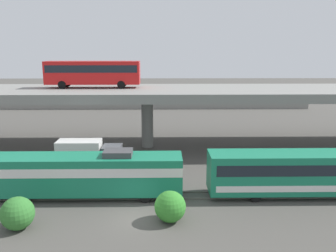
% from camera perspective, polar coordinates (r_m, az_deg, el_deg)
% --- Properties ---
extents(ground_plane, '(260.00, 260.00, 0.00)m').
position_cam_1_polar(ground_plane, '(27.81, -5.02, -14.54)').
color(ground_plane, '#4C4944').
extents(rail_strip_near, '(110.00, 0.12, 0.12)m').
position_cam_1_polar(rail_strip_near, '(30.73, -4.59, -11.69)').
color(rail_strip_near, '#59544C').
rests_on(rail_strip_near, ground_plane).
extents(rail_strip_far, '(110.00, 0.12, 0.12)m').
position_cam_1_polar(rail_strip_far, '(32.06, -4.43, -10.63)').
color(rail_strip_far, '#59544C').
rests_on(rail_strip_far, ground_plane).
extents(train_locomotive, '(17.60, 3.04, 4.18)m').
position_cam_1_polar(train_locomotive, '(31.44, -14.64, -7.32)').
color(train_locomotive, '#197A56').
rests_on(train_locomotive, ground_plane).
extents(train_coach_lead, '(21.86, 3.04, 3.86)m').
position_cam_1_polar(train_coach_lead, '(34.00, 25.32, -6.67)').
color(train_coach_lead, '#197A56').
rests_on(train_coach_lead, ground_plane).
extents(highway_overpass, '(96.00, 12.36, 7.63)m').
position_cam_1_polar(highway_overpass, '(45.13, -3.42, 5.21)').
color(highway_overpass, gray).
rests_on(highway_overpass, ground_plane).
extents(transit_bus_on_overpass, '(12.00, 2.68, 3.40)m').
position_cam_1_polar(transit_bus_on_overpass, '(46.80, -12.07, 8.58)').
color(transit_bus_on_overpass, red).
rests_on(transit_bus_on_overpass, highway_overpass).
extents(service_truck_east, '(6.80, 2.46, 3.04)m').
position_cam_1_polar(service_truck_east, '(38.83, -12.84, -4.30)').
color(service_truck_east, '#515459').
rests_on(service_truck_east, ground_plane).
extents(pier_parking_lot, '(66.35, 11.60, 1.59)m').
position_cam_1_polar(pier_parking_lot, '(80.62, -2.32, 3.96)').
color(pier_parking_lot, gray).
rests_on(pier_parking_lot, ground_plane).
extents(parked_car_0, '(4.42, 1.90, 1.50)m').
position_cam_1_polar(parked_car_0, '(83.22, 14.43, 4.93)').
color(parked_car_0, '#0C4C26').
rests_on(parked_car_0, pier_parking_lot).
extents(parked_car_1, '(4.01, 1.85, 1.50)m').
position_cam_1_polar(parked_car_1, '(80.65, -7.83, 4.98)').
color(parked_car_1, '#0C4C26').
rests_on(parked_car_1, pier_parking_lot).
extents(parked_car_2, '(4.56, 1.94, 1.50)m').
position_cam_1_polar(parked_car_2, '(84.68, -20.77, 4.64)').
color(parked_car_2, navy).
rests_on(parked_car_2, pier_parking_lot).
extents(parked_car_3, '(4.35, 1.89, 1.50)m').
position_cam_1_polar(parked_car_3, '(83.47, 8.64, 5.20)').
color(parked_car_3, '#9E998C').
rests_on(parked_car_3, pier_parking_lot).
extents(parked_car_4, '(4.20, 1.98, 1.50)m').
position_cam_1_polar(parked_car_4, '(83.01, -14.26, 4.92)').
color(parked_car_4, silver).
rests_on(parked_car_4, pier_parking_lot).
extents(harbor_water, '(140.00, 36.00, 0.01)m').
position_cam_1_polar(harbor_water, '(103.52, -2.01, 5.38)').
color(harbor_water, '#2D5170').
rests_on(harbor_water, ground_plane).
extents(shrub_left, '(2.37, 2.37, 2.37)m').
position_cam_1_polar(shrub_left, '(27.79, -23.16, -12.86)').
color(shrub_left, '#32772F').
rests_on(shrub_left, ground_plane).
extents(shrub_right, '(2.34, 2.34, 2.34)m').
position_cam_1_polar(shrub_right, '(26.71, 0.35, -12.89)').
color(shrub_right, '#34872C').
rests_on(shrub_right, ground_plane).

